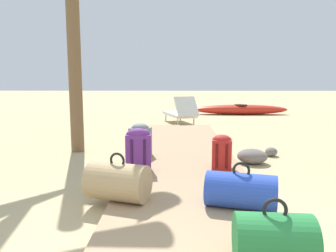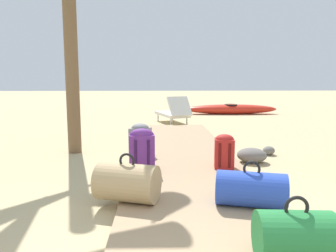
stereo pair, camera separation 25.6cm
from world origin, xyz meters
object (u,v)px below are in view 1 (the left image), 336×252
object	(u,v)px
backpack_red	(222,151)
kayak	(241,109)
duffel_bag_tan	(118,182)
duffel_bag_blue	(241,190)
backpack_grey	(140,138)
duffel_bag_green	(273,240)
lounge_chair	(181,112)
backpack_purple	(138,149)

from	to	relation	value
backpack_red	kayak	bearing A→B (deg)	76.24
duffel_bag_tan	duffel_bag_blue	bearing A→B (deg)	-8.36
duffel_bag_blue	backpack_grey	size ratio (longest dim) A/B	1.39
duffel_bag_blue	duffel_bag_green	world-z (taller)	duffel_bag_green
kayak	backpack_red	bearing A→B (deg)	-103.76
duffel_bag_tan	backpack_grey	size ratio (longest dim) A/B	1.34
backpack_grey	duffel_bag_green	distance (m)	3.27
backpack_grey	duffel_bag_green	bearing A→B (deg)	-68.74
lounge_chair	duffel_bag_blue	bearing A→B (deg)	-86.24
backpack_red	duffel_bag_green	size ratio (longest dim) A/B	0.89
backpack_red	backpack_grey	world-z (taller)	backpack_grey
kayak	lounge_chair	bearing A→B (deg)	-132.43
duffel_bag_blue	lounge_chair	bearing A→B (deg)	93.76
duffel_bag_blue	duffel_bag_green	xyz separation A→B (m)	(0.02, -0.95, 0.01)
backpack_purple	backpack_grey	size ratio (longest dim) A/B	1.11
backpack_purple	backpack_red	size ratio (longest dim) A/B	1.22
backpack_red	backpack_grey	size ratio (longest dim) A/B	0.91
backpack_red	kayak	distance (m)	7.62
duffel_bag_blue	duffel_bag_tan	size ratio (longest dim) A/B	1.04
duffel_bag_tan	kayak	distance (m)	9.07
backpack_purple	kayak	distance (m)	8.07
duffel_bag_tan	backpack_red	world-z (taller)	duffel_bag_tan
backpack_grey	duffel_bag_green	xyz separation A→B (m)	(1.19, -3.05, -0.09)
duffel_bag_blue	lounge_chair	xyz separation A→B (m)	(-0.41, 6.27, 0.08)
backpack_purple	lounge_chair	size ratio (longest dim) A/B	0.35
duffel_bag_tan	duffel_bag_green	xyz separation A→B (m)	(1.22, -1.12, -0.01)
duffel_bag_blue	backpack_red	world-z (taller)	backpack_red
duffel_bag_blue	kayak	bearing A→B (deg)	78.14
duffel_bag_blue	lounge_chair	size ratio (longest dim) A/B	0.44
backpack_grey	kayak	bearing A→B (deg)	65.64
duffel_bag_blue	kayak	world-z (taller)	duffel_bag_blue
backpack_purple	duffel_bag_green	size ratio (longest dim) A/B	1.09
duffel_bag_blue	backpack_red	bearing A→B (deg)	89.15
backpack_purple	duffel_bag_tan	distance (m)	1.05
duffel_bag_tan	duffel_bag_green	distance (m)	1.66
lounge_chair	duffel_bag_green	bearing A→B (deg)	-86.61
backpack_purple	lounge_chair	bearing A→B (deg)	82.21
backpack_purple	duffel_bag_tan	xyz separation A→B (m)	(-0.10, -1.04, -0.11)
duffel_bag_tan	backpack_purple	bearing A→B (deg)	84.55
backpack_grey	lounge_chair	world-z (taller)	lounge_chair
duffel_bag_green	lounge_chair	xyz separation A→B (m)	(-0.43, 7.22, 0.07)
duffel_bag_tan	duffel_bag_green	bearing A→B (deg)	-42.69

